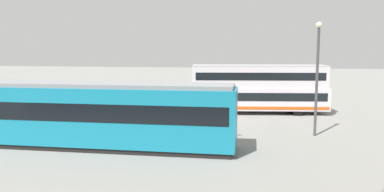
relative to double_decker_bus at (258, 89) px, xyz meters
The scene contains 8 objects.
ground_plane 4.79m from the double_decker_bus, 29.34° to the left, with size 160.00×160.00×0.00m, color gray.
double_decker_bus is the anchor object (origin of this frame).
tram_yellow 14.74m from the double_decker_bus, 57.10° to the left, with size 13.87×2.69×3.41m.
pedestrian_near_railing 10.89m from the double_decker_bus, 35.43° to the left, with size 0.36×0.36×1.73m.
pedestrian_crossing 12.04m from the double_decker_bus, 61.88° to the left, with size 0.45×0.45×1.66m.
pedestrian_railing 10.46m from the double_decker_bus, 55.16° to the left, with size 9.35×0.66×1.08m.
info_sign 13.87m from the double_decker_bus, 37.05° to the left, with size 1.13×0.26×2.54m.
street_lamp 8.62m from the double_decker_bus, 113.57° to the left, with size 0.36×0.36×6.71m.
Camera 1 is at (-3.64, 28.40, 5.09)m, focal length 34.99 mm.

